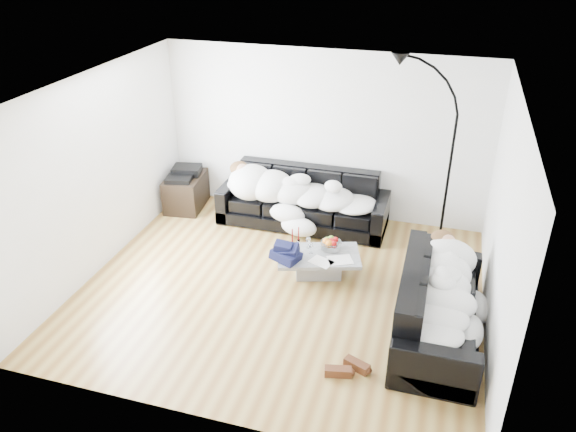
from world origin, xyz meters
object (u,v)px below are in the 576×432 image
(sleeper_right, at_px, (443,288))
(wine_glass_a, at_px, (308,242))
(coffee_table, at_px, (318,264))
(wine_glass_c, at_px, (311,248))
(av_cabinet, at_px, (186,191))
(fruit_bowl, at_px, (331,243))
(wine_glass_b, at_px, (298,247))
(shoes, at_px, (347,368))
(candle_right, at_px, (299,234))
(candle_left, at_px, (292,237))
(sofa_back, at_px, (303,199))
(floor_lamp, at_px, (450,167))
(sofa_right, at_px, (440,304))
(stereo, at_px, (184,172))
(sleeper_back, at_px, (302,188))

(sleeper_right, relative_size, wine_glass_a, 11.07)
(coffee_table, relative_size, wine_glass_c, 6.92)
(av_cabinet, bearing_deg, fruit_bowl, -29.87)
(wine_glass_b, bearing_deg, shoes, -59.26)
(candle_right, bearing_deg, candle_left, -123.15)
(wine_glass_b, relative_size, candle_left, 0.70)
(wine_glass_c, height_order, av_cabinet, av_cabinet)
(sofa_back, distance_m, av_cabinet, 1.99)
(sofa_back, height_order, floor_lamp, floor_lamp)
(fruit_bowl, bearing_deg, wine_glass_b, -153.22)
(sleeper_right, height_order, fruit_bowl, sleeper_right)
(sofa_right, distance_m, wine_glass_a, 1.99)
(candle_left, xyz_separation_m, candle_right, (0.06, 0.10, -0.01))
(fruit_bowl, bearing_deg, stereo, 156.87)
(sleeper_right, relative_size, fruit_bowl, 6.42)
(wine_glass_a, bearing_deg, candle_right, 142.84)
(sleeper_back, height_order, av_cabinet, sleeper_back)
(sofa_right, height_order, wine_glass_b, sofa_right)
(floor_lamp, bearing_deg, wine_glass_a, -167.89)
(fruit_bowl, bearing_deg, sofa_right, -34.06)
(coffee_table, xyz_separation_m, wine_glass_c, (-0.10, 0.00, 0.23))
(sleeper_back, bearing_deg, fruit_bowl, -57.26)
(wine_glass_b, xyz_separation_m, stereo, (-2.28, 1.35, 0.22))
(sofa_back, height_order, wine_glass_a, sofa_back)
(wine_glass_a, xyz_separation_m, stereo, (-2.38, 1.21, 0.22))
(shoes, height_order, floor_lamp, floor_lamp)
(candle_left, height_order, stereo, stereo)
(candle_right, height_order, shoes, candle_right)
(coffee_table, bearing_deg, stereo, 152.40)
(wine_glass_a, height_order, stereo, stereo)
(wine_glass_b, xyz_separation_m, candle_right, (-0.07, 0.27, 0.03))
(wine_glass_c, bearing_deg, av_cabinet, 151.44)
(sleeper_back, xyz_separation_m, wine_glass_c, (0.46, -1.27, -0.25))
(sleeper_back, xyz_separation_m, fruit_bowl, (0.69, -1.08, -0.24))
(wine_glass_c, bearing_deg, shoes, -63.98)
(sofa_right, xyz_separation_m, fruit_bowl, (-1.46, 0.99, -0.02))
(sleeper_back, relative_size, sleeper_right, 1.22)
(wine_glass_a, distance_m, candle_right, 0.21)
(coffee_table, distance_m, shoes, 1.86)
(sleeper_right, bearing_deg, wine_glass_b, 67.19)
(shoes, relative_size, stereo, 1.08)
(sleeper_back, height_order, candle_left, sleeper_back)
(wine_glass_a, xyz_separation_m, floor_lamp, (1.69, 1.24, 0.79))
(coffee_table, distance_m, fruit_bowl, 0.33)
(sofa_back, height_order, shoes, sofa_back)
(wine_glass_a, height_order, wine_glass_b, wine_glass_a)
(candle_right, xyz_separation_m, shoes, (1.07, -1.96, -0.37))
(wine_glass_a, relative_size, stereo, 0.37)
(sofa_back, relative_size, candle_left, 11.37)
(candle_right, bearing_deg, sleeper_back, 102.43)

